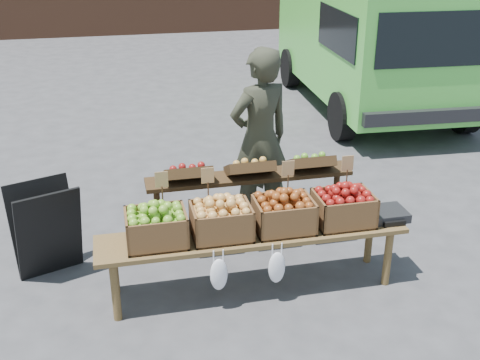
{
  "coord_description": "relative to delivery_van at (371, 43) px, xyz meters",
  "views": [
    {
      "loc": [
        -1.43,
        -4.25,
        3.09
      ],
      "look_at": [
        -0.32,
        0.69,
        0.85
      ],
      "focal_mm": 45.0,
      "sensor_mm": 36.0,
      "label": 1
    }
  ],
  "objects": [
    {
      "name": "back_table",
      "position": [
        -3.13,
        -4.3,
        -0.59
      ],
      "size": [
        2.1,
        0.44,
        1.04
      ],
      "primitive_type": null,
      "color": "#342311",
      "rests_on": "ground"
    },
    {
      "name": "crate_russet_pears",
      "position": [
        -3.55,
        -5.02,
        -0.4
      ],
      "size": [
        0.5,
        0.4,
        0.28
      ],
      "primitive_type": null,
      "color": "gold",
      "rests_on": "display_bench"
    },
    {
      "name": "crate_golden_apples",
      "position": [
        -4.1,
        -5.02,
        -0.4
      ],
      "size": [
        0.5,
        0.4,
        0.28
      ],
      "primitive_type": null,
      "color": "#4F9417",
      "rests_on": "display_bench"
    },
    {
      "name": "chalkboard_sign",
      "position": [
        -5.06,
        -4.33,
        -0.66
      ],
      "size": [
        0.66,
        0.51,
        0.89
      ],
      "primitive_type": null,
      "rotation": [
        0.0,
        0.0,
        0.35
      ],
      "color": "black",
      "rests_on": "ground"
    },
    {
      "name": "weighing_scale",
      "position": [
        -2.03,
        -5.02,
        -0.5
      ],
      "size": [
        0.34,
        0.3,
        0.08
      ],
      "primitive_type": "cube",
      "color": "black",
      "rests_on": "display_bench"
    },
    {
      "name": "display_bench",
      "position": [
        -3.28,
        -5.02,
        -0.83
      ],
      "size": [
        2.7,
        0.56,
        0.57
      ],
      "primitive_type": null,
      "color": "brown",
      "rests_on": "ground"
    },
    {
      "name": "delivery_van",
      "position": [
        0.0,
        0.0,
        0.0
      ],
      "size": [
        2.51,
        5.06,
        2.22
      ],
      "primitive_type": null,
      "rotation": [
        0.0,
        0.0,
        -0.05
      ],
      "color": "#4FC543",
      "rests_on": "ground"
    },
    {
      "name": "ground",
      "position": [
        -2.96,
        -5.2,
        -1.11
      ],
      "size": [
        80.0,
        80.0,
        0.0
      ],
      "primitive_type": "plane",
      "color": "#414143"
    },
    {
      "name": "crate_red_apples",
      "position": [
        -3.0,
        -5.02,
        -0.4
      ],
      "size": [
        0.5,
        0.4,
        0.28
      ],
      "primitive_type": null,
      "color": "brown",
      "rests_on": "display_bench"
    },
    {
      "name": "vendor",
      "position": [
        -2.9,
        -3.78,
        -0.15
      ],
      "size": [
        0.81,
        0.66,
        1.92
      ],
      "primitive_type": "imported",
      "rotation": [
        0.0,
        0.0,
        3.47
      ],
      "color": "#2D2F22",
      "rests_on": "ground"
    },
    {
      "name": "crate_green_apples",
      "position": [
        -2.45,
        -5.02,
        -0.4
      ],
      "size": [
        0.5,
        0.4,
        0.28
      ],
      "primitive_type": null,
      "color": "maroon",
      "rests_on": "display_bench"
    }
  ]
}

